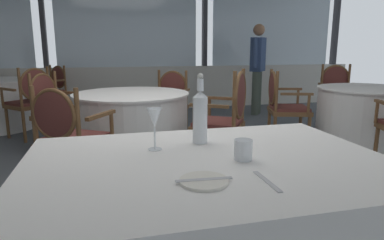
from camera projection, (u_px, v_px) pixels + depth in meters
name	position (u px, v px, depth m)	size (l,w,h in m)	color
ground_plane	(167.00, 192.00, 2.91)	(14.20, 14.20, 0.00)	#4C5156
window_wall_far	(129.00, 53.00, 6.57)	(9.68, 0.14, 2.79)	beige
foreground_table	(208.00, 238.00, 1.52)	(1.55, 1.08, 0.74)	white
side_plate	(204.00, 181.00, 1.20)	(0.18, 0.18, 0.01)	silver
butter_knife	(204.00, 180.00, 1.19)	(0.20, 0.02, 0.00)	silver
dinner_fork	(267.00, 181.00, 1.20)	(0.20, 0.02, 0.00)	silver
water_bottle	(200.00, 115.00, 1.67)	(0.07, 0.07, 0.35)	white
wine_glass	(154.00, 120.00, 1.55)	(0.07, 0.07, 0.20)	white
water_tumbler	(243.00, 150.00, 1.43)	(0.08, 0.08, 0.09)	white
dining_chair_0_2	(31.00, 97.00, 4.54)	(0.66, 0.66, 0.97)	brown
dining_chair_0_3	(53.00, 87.00, 5.98)	(0.66, 0.66, 0.91)	brown
background_table_1	(366.00, 118.00, 4.14)	(1.18, 1.18, 0.74)	white
dining_chair_1_0	(282.00, 102.00, 4.15)	(0.58, 0.62, 0.95)	brown
dining_chair_1_3	(337.00, 92.00, 5.09)	(0.62, 0.58, 0.97)	brown
background_table_2	(132.00, 127.00, 3.67)	(1.22, 1.22, 0.74)	white
dining_chair_2_0	(227.00, 113.00, 3.29)	(0.64, 0.65, 1.01)	brown
dining_chair_2_1	(169.00, 99.00, 4.59)	(0.65, 0.64, 0.91)	brown
dining_chair_2_2	(53.00, 106.00, 3.96)	(0.64, 0.65, 0.93)	brown
dining_chair_2_3	(67.00, 133.00, 2.67)	(0.65, 0.64, 0.93)	brown
diner_person_1	(258.00, 64.00, 6.16)	(0.38, 0.43, 1.63)	#424C42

